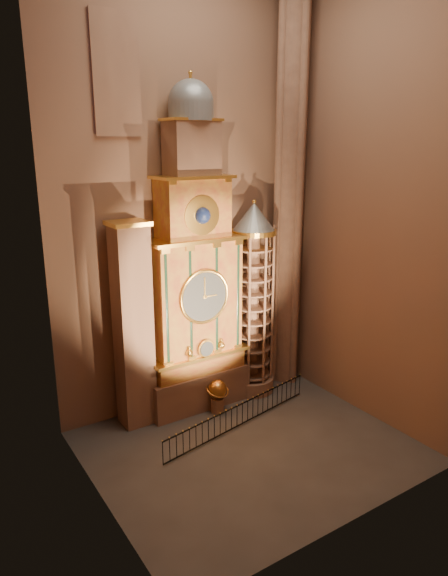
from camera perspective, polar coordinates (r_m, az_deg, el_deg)
floor at (r=24.96m, az=2.87°, el=-17.24°), size 14.00×14.00×0.00m
wall_back at (r=26.14m, az=-4.63°, el=10.03°), size 22.00×0.00×22.00m
wall_left at (r=17.90m, az=-15.24°, el=6.88°), size 0.00×22.00×22.00m
wall_right at (r=25.84m, az=16.08°, el=9.41°), size 0.00×22.00×22.00m
astronomical_clock at (r=26.04m, az=-3.33°, el=0.35°), size 5.60×2.41×16.70m
portrait_tower at (r=25.09m, az=-10.06°, el=-4.15°), size 1.80×1.60×10.20m
stair_turret at (r=28.06m, az=3.20°, el=-1.51°), size 2.50×2.50×10.80m
gothic_pier at (r=28.76m, az=7.27°, el=10.48°), size 2.04×2.04×22.00m
stained_glass_window at (r=24.74m, az=-11.88°, el=22.21°), size 2.20×0.14×5.20m
celestial_globe at (r=27.25m, az=-0.74°, el=-11.59°), size 1.50×1.46×1.79m
iron_railing at (r=26.15m, az=1.76°, el=-13.93°), size 9.35×1.80×1.18m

